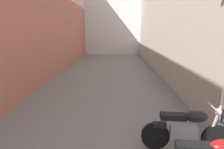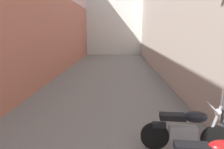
# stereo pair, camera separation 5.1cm
# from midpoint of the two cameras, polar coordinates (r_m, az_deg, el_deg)

# --- Properties ---
(ground_plane) EXTENTS (39.34, 39.34, 0.00)m
(ground_plane) POSITION_cam_midpoint_polar(r_m,az_deg,el_deg) (8.54, -1.62, -4.93)
(ground_plane) COLOR slate
(building_right) EXTENTS (0.45, 23.34, 7.30)m
(building_right) POSITION_cam_midpoint_polar(r_m,az_deg,el_deg) (10.53, 16.92, 17.85)
(building_right) COLOR beige
(building_right) RESTS_ON ground
(building_far_end) EXTENTS (8.79, 2.00, 6.16)m
(building_far_end) POSITION_cam_midpoint_polar(r_m,az_deg,el_deg) (22.83, 0.66, 13.53)
(building_far_end) COLOR silver
(building_far_end) RESTS_ON ground
(motorcycle_fifth) EXTENTS (1.85, 0.58, 1.04)m
(motorcycle_fifth) POSITION_cam_midpoint_polar(r_m,az_deg,el_deg) (4.66, 20.32, -14.10)
(motorcycle_fifth) COLOR black
(motorcycle_fifth) RESTS_ON ground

